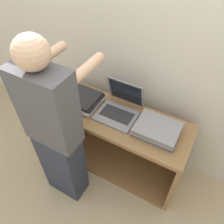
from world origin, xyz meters
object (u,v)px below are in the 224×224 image
object	(u,v)px
laptop_open	(119,108)
laptop_stack_left	(81,99)
person	(56,134)
laptop_stack_right	(157,129)

from	to	relation	value
laptop_open	laptop_stack_left	xyz separation A→B (m)	(-0.37, -0.05, -0.01)
laptop_stack_left	person	world-z (taller)	person
laptop_open	laptop_stack_right	distance (m)	0.37
person	laptop_open	bearing A→B (deg)	62.37
laptop_open	person	size ratio (longest dim) A/B	0.22
laptop_stack_left	person	xyz separation A→B (m)	(0.10, -0.46, 0.04)
laptop_stack_right	person	xyz separation A→B (m)	(-0.64, -0.46, 0.04)
laptop_open	laptop_stack_right	world-z (taller)	laptop_open
person	laptop_stack_left	bearing A→B (deg)	101.96
laptop_open	laptop_stack_right	size ratio (longest dim) A/B	0.98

